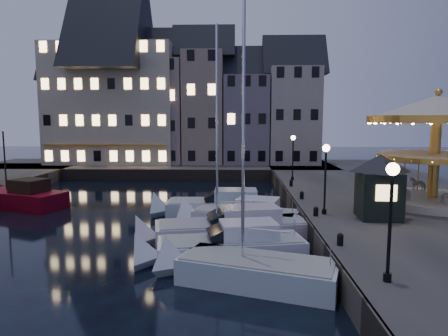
{
  "coord_description": "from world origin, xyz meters",
  "views": [
    {
      "loc": [
        1.9,
        -22.49,
        6.91
      ],
      "look_at": [
        1.0,
        8.0,
        3.2
      ],
      "focal_mm": 32.0,
      "sensor_mm": 36.0,
      "label": 1
    }
  ],
  "objects_px": {
    "streetlamp_c": "(293,151)",
    "bollard_c": "(302,195)",
    "streetlamp_b": "(325,169)",
    "bollard_a": "(340,239)",
    "motorboat_a": "(244,271)",
    "motorboat_c": "(225,229)",
    "bollard_d": "(291,183)",
    "motorboat_e": "(217,207)",
    "ticket_kiosk": "(380,175)",
    "carousel": "(436,129)",
    "red_fishing_boat": "(18,198)",
    "bollard_b": "(316,211)",
    "motorboat_d": "(240,217)",
    "streetlamp_a": "(391,205)",
    "motorboat_b": "(223,249)"
  },
  "relations": [
    {
      "from": "bollard_d",
      "to": "motorboat_b",
      "type": "distance_m",
      "value": 15.64
    },
    {
      "from": "motorboat_d",
      "to": "motorboat_e",
      "type": "bearing_deg",
      "value": 119.33
    },
    {
      "from": "bollard_a",
      "to": "ticket_kiosk",
      "type": "relative_size",
      "value": 0.14
    },
    {
      "from": "streetlamp_c",
      "to": "motorboat_d",
      "type": "bearing_deg",
      "value": -113.23
    },
    {
      "from": "bollard_b",
      "to": "motorboat_c",
      "type": "xyz_separation_m",
      "value": [
        -5.28,
        -0.83,
        -0.92
      ]
    },
    {
      "from": "streetlamp_b",
      "to": "motorboat_a",
      "type": "height_order",
      "value": "motorboat_a"
    },
    {
      "from": "motorboat_b",
      "to": "motorboat_c",
      "type": "xyz_separation_m",
      "value": [
        0.02,
        3.36,
        0.04
      ]
    },
    {
      "from": "streetlamp_b",
      "to": "motorboat_e",
      "type": "height_order",
      "value": "streetlamp_b"
    },
    {
      "from": "streetlamp_c",
      "to": "bollard_b",
      "type": "distance_m",
      "value": 14.22
    },
    {
      "from": "motorboat_a",
      "to": "ticket_kiosk",
      "type": "bearing_deg",
      "value": 39.12
    },
    {
      "from": "motorboat_c",
      "to": "ticket_kiosk",
      "type": "relative_size",
      "value": 3.11
    },
    {
      "from": "bollard_d",
      "to": "bollard_b",
      "type": "bearing_deg",
      "value": -90.0
    },
    {
      "from": "red_fishing_boat",
      "to": "motorboat_e",
      "type": "bearing_deg",
      "value": -9.2
    },
    {
      "from": "bollard_c",
      "to": "motorboat_d",
      "type": "bearing_deg",
      "value": -148.31
    },
    {
      "from": "streetlamp_b",
      "to": "bollard_a",
      "type": "bearing_deg",
      "value": -95.71
    },
    {
      "from": "motorboat_c",
      "to": "bollard_d",
      "type": "bearing_deg",
      "value": 65.01
    },
    {
      "from": "red_fishing_boat",
      "to": "ticket_kiosk",
      "type": "distance_m",
      "value": 26.89
    },
    {
      "from": "bollard_a",
      "to": "motorboat_a",
      "type": "distance_m",
      "value": 4.61
    },
    {
      "from": "bollard_d",
      "to": "streetlamp_a",
      "type": "bearing_deg",
      "value": -88.28
    },
    {
      "from": "streetlamp_c",
      "to": "bollard_d",
      "type": "distance_m",
      "value": 4.29
    },
    {
      "from": "bollard_d",
      "to": "streetlamp_b",
      "type": "bearing_deg",
      "value": -86.57
    },
    {
      "from": "ticket_kiosk",
      "to": "bollard_c",
      "type": "bearing_deg",
      "value": 122.6
    },
    {
      "from": "motorboat_d",
      "to": "carousel",
      "type": "xyz_separation_m",
      "value": [
        12.9,
        1.4,
        5.68
      ]
    },
    {
      "from": "red_fishing_boat",
      "to": "carousel",
      "type": "distance_m",
      "value": 31.24
    },
    {
      "from": "bollard_b",
      "to": "ticket_kiosk",
      "type": "xyz_separation_m",
      "value": [
        3.45,
        -0.4,
        2.17
      ]
    },
    {
      "from": "streetlamp_b",
      "to": "bollard_c",
      "type": "height_order",
      "value": "streetlamp_b"
    },
    {
      "from": "bollard_a",
      "to": "bollard_c",
      "type": "xyz_separation_m",
      "value": [
        0.0,
        10.5,
        0.0
      ]
    },
    {
      "from": "streetlamp_b",
      "to": "motorboat_e",
      "type": "relative_size",
      "value": 0.47
    },
    {
      "from": "streetlamp_c",
      "to": "bollard_c",
      "type": "bearing_deg",
      "value": -93.81
    },
    {
      "from": "motorboat_e",
      "to": "carousel",
      "type": "relative_size",
      "value": 1.03
    },
    {
      "from": "streetlamp_c",
      "to": "motorboat_a",
      "type": "xyz_separation_m",
      "value": [
        -4.92,
        -20.72,
        -3.48
      ]
    },
    {
      "from": "streetlamp_b",
      "to": "motorboat_d",
      "type": "distance_m",
      "value": 6.31
    },
    {
      "from": "bollard_a",
      "to": "bollard_d",
      "type": "height_order",
      "value": "same"
    },
    {
      "from": "streetlamp_b",
      "to": "carousel",
      "type": "relative_size",
      "value": 0.48
    },
    {
      "from": "bollard_c",
      "to": "ticket_kiosk",
      "type": "height_order",
      "value": "ticket_kiosk"
    },
    {
      "from": "streetlamp_c",
      "to": "bollard_c",
      "type": "distance_m",
      "value": 9.34
    },
    {
      "from": "motorboat_c",
      "to": "ticket_kiosk",
      "type": "xyz_separation_m",
      "value": [
        8.73,
        0.43,
        3.1
      ]
    },
    {
      "from": "streetlamp_a",
      "to": "carousel",
      "type": "relative_size",
      "value": 0.48
    },
    {
      "from": "motorboat_c",
      "to": "ticket_kiosk",
      "type": "height_order",
      "value": "motorboat_c"
    },
    {
      "from": "streetlamp_c",
      "to": "motorboat_a",
      "type": "bearing_deg",
      "value": -103.36
    },
    {
      "from": "red_fishing_boat",
      "to": "motorboat_a",
      "type": "bearing_deg",
      "value": -39.15
    },
    {
      "from": "bollard_d",
      "to": "carousel",
      "type": "relative_size",
      "value": 0.07
    },
    {
      "from": "motorboat_d",
      "to": "bollard_c",
      "type": "bearing_deg",
      "value": 31.69
    },
    {
      "from": "streetlamp_c",
      "to": "motorboat_e",
      "type": "xyz_separation_m",
      "value": [
        -6.63,
        -8.91,
        -3.37
      ]
    },
    {
      "from": "motorboat_a",
      "to": "motorboat_b",
      "type": "distance_m",
      "value": 2.72
    },
    {
      "from": "streetlamp_c",
      "to": "bollard_c",
      "type": "height_order",
      "value": "streetlamp_c"
    },
    {
      "from": "motorboat_a",
      "to": "motorboat_d",
      "type": "relative_size",
      "value": 1.65
    },
    {
      "from": "streetlamp_a",
      "to": "bollard_a",
      "type": "distance_m",
      "value": 4.71
    },
    {
      "from": "carousel",
      "to": "red_fishing_boat",
      "type": "bearing_deg",
      "value": 172.48
    },
    {
      "from": "streetlamp_b",
      "to": "bollard_d",
      "type": "distance_m",
      "value": 10.3
    }
  ]
}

